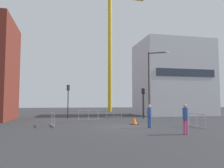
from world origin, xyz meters
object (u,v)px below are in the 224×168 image
at_px(construction_crane, 110,37).
at_px(traffic_light_median, 144,98).
at_px(pedestrian_walking, 149,114).
at_px(pedestrian_waiting, 185,117).
at_px(traffic_light_far, 143,98).
at_px(traffic_light_corner, 68,96).
at_px(streetlamp_tall, 152,80).
at_px(traffic_cone_on_verge, 134,121).

relative_size(construction_crane, traffic_light_median, 7.35).
bearing_deg(pedestrian_walking, traffic_light_median, 71.80).
xyz_separation_m(construction_crane, pedestrian_waiting, (-3.66, -39.31, -16.24)).
relative_size(traffic_light_far, traffic_light_corner, 0.89).
relative_size(traffic_light_corner, pedestrian_waiting, 2.26).
distance_m(construction_crane, pedestrian_walking, 39.13).
relative_size(traffic_light_corner, pedestrian_walking, 2.35).
xyz_separation_m(streetlamp_tall, traffic_light_median, (1.55, 6.72, -1.78)).
xyz_separation_m(streetlamp_tall, pedestrian_waiting, (-1.81, -9.83, -3.25)).
height_order(construction_crane, traffic_light_median, construction_crane).
xyz_separation_m(construction_crane, traffic_light_median, (-0.31, -22.77, -14.77)).
xyz_separation_m(pedestrian_walking, traffic_cone_on_verge, (-0.20, 3.16, -0.72)).
xyz_separation_m(traffic_light_far, pedestrian_walking, (-3.26, -10.39, -1.47)).
height_order(traffic_light_corner, pedestrian_waiting, traffic_light_corner).
xyz_separation_m(traffic_light_corner, pedestrian_waiting, (6.54, -16.74, -1.70)).
bearing_deg(construction_crane, traffic_light_corner, -114.33).
height_order(streetlamp_tall, pedestrian_walking, streetlamp_tall).
xyz_separation_m(construction_crane, streetlamp_tall, (-1.86, -29.49, -12.99)).
bearing_deg(construction_crane, traffic_cone_on_verge, -98.19).
distance_m(traffic_light_median, traffic_light_far, 2.31).
height_order(traffic_light_far, traffic_cone_on_verge, traffic_light_far).
relative_size(pedestrian_waiting, traffic_cone_on_verge, 2.72).
bearing_deg(streetlamp_tall, pedestrian_walking, -113.81).
bearing_deg(pedestrian_walking, streetlamp_tall, 66.19).
bearing_deg(traffic_light_corner, traffic_light_median, -1.17).
bearing_deg(traffic_cone_on_verge, pedestrian_waiting, -82.36).
distance_m(streetlamp_tall, traffic_light_median, 7.12).
xyz_separation_m(traffic_light_median, traffic_light_corner, (-9.90, 0.20, 0.23)).
height_order(construction_crane, pedestrian_waiting, construction_crane).
height_order(pedestrian_walking, pedestrian_waiting, pedestrian_waiting).
distance_m(traffic_light_corner, traffic_cone_on_verge, 11.36).
distance_m(traffic_light_median, traffic_light_corner, 9.90).
relative_size(construction_crane, streetlamp_tall, 3.84).
height_order(traffic_light_median, traffic_light_far, traffic_light_median).
relative_size(construction_crane, pedestrian_waiting, 15.09).
bearing_deg(traffic_light_far, traffic_light_median, 68.16).
bearing_deg(traffic_light_corner, pedestrian_waiting, -68.66).
height_order(construction_crane, pedestrian_walking, construction_crane).
distance_m(traffic_light_far, pedestrian_walking, 10.99).
relative_size(pedestrian_walking, pedestrian_waiting, 0.96).
bearing_deg(traffic_light_far, pedestrian_walking, -107.42).
height_order(construction_crane, traffic_cone_on_verge, construction_crane).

